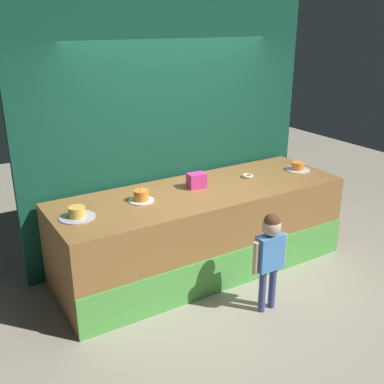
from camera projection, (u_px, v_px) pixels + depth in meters
name	position (u px, v px, depth m)	size (l,w,h in m)	color
ground_plane	(228.00, 288.00, 4.89)	(12.00, 12.00, 0.00)	#ADA38E
stage_platform	(201.00, 230.00, 5.15)	(3.28, 1.10, 0.95)	#9E6B38
curtain_backdrop	(172.00, 130.00, 5.31)	(3.61, 0.08, 2.97)	#144C38
child_figure	(270.00, 249.00, 4.31)	(0.39, 0.18, 1.02)	#3F4C8C
pink_box	(197.00, 180.00, 5.04)	(0.20, 0.14, 0.16)	#EA3996
donut	(248.00, 176.00, 5.38)	(0.13, 0.13, 0.03)	beige
cake_left	(77.00, 213.00, 4.28)	(0.34, 0.34, 0.11)	silver
cake_center	(141.00, 196.00, 4.67)	(0.26, 0.26, 0.17)	white
cake_right	(298.00, 167.00, 5.63)	(0.30, 0.30, 0.10)	silver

